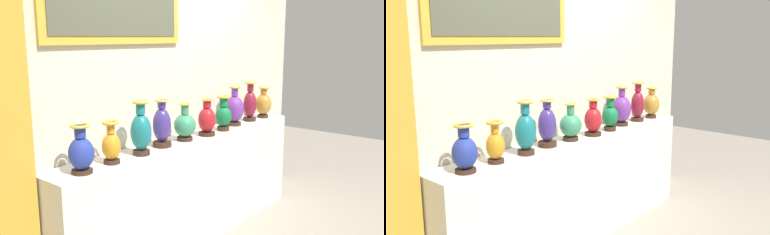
# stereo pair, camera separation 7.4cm
# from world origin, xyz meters

# --- Properties ---
(display_shelf) EXTENTS (2.87, 0.35, 0.97)m
(display_shelf) POSITION_xyz_m (0.00, 0.00, 0.49)
(display_shelf) COLOR silver
(display_shelf) RESTS_ON ground_plane
(back_wall) EXTENTS (4.12, 0.14, 2.80)m
(back_wall) POSITION_xyz_m (-0.02, 0.23, 1.42)
(back_wall) COLOR beige
(back_wall) RESTS_ON ground_plane
(curtain_gold) EXTENTS (0.38, 0.08, 2.46)m
(curtain_gold) POSITION_xyz_m (-1.64, 0.11, 1.23)
(curtain_gold) COLOR gold
(curtain_gold) RESTS_ON ground_plane
(vase_cobalt) EXTENTS (0.17, 0.17, 0.32)m
(vase_cobalt) POSITION_xyz_m (-1.20, -0.06, 1.11)
(vase_cobalt) COLOR #382319
(vase_cobalt) RESTS_ON display_shelf
(vase_amber) EXTENTS (0.13, 0.13, 0.30)m
(vase_amber) POSITION_xyz_m (-0.94, -0.04, 1.10)
(vase_amber) COLOR #382319
(vase_amber) RESTS_ON display_shelf
(vase_teal) EXTENTS (0.16, 0.16, 0.41)m
(vase_teal) POSITION_xyz_m (-0.66, -0.05, 1.15)
(vase_teal) COLOR #382319
(vase_teal) RESTS_ON display_shelf
(vase_indigo) EXTENTS (0.15, 0.15, 0.38)m
(vase_indigo) POSITION_xyz_m (-0.39, -0.01, 1.14)
(vase_indigo) COLOR #382319
(vase_indigo) RESTS_ON display_shelf
(vase_jade) EXTENTS (0.19, 0.19, 0.32)m
(vase_jade) POSITION_xyz_m (-0.12, -0.02, 1.10)
(vase_jade) COLOR #382319
(vase_jade) RESTS_ON display_shelf
(vase_crimson) EXTENTS (0.16, 0.16, 0.33)m
(vase_crimson) POSITION_xyz_m (0.14, -0.06, 1.12)
(vase_crimson) COLOR #382319
(vase_crimson) RESTS_ON display_shelf
(vase_emerald) EXTENTS (0.15, 0.15, 0.33)m
(vase_emerald) POSITION_xyz_m (0.40, -0.06, 1.12)
(vase_emerald) COLOR #382319
(vase_emerald) RESTS_ON display_shelf
(vase_violet) EXTENTS (0.19, 0.19, 0.39)m
(vase_violet) POSITION_xyz_m (0.66, -0.01, 1.14)
(vase_violet) COLOR #382319
(vase_violet) RESTS_ON display_shelf
(vase_burgundy) EXTENTS (0.14, 0.14, 0.41)m
(vase_burgundy) POSITION_xyz_m (0.95, -0.01, 1.15)
(vase_burgundy) COLOR #382319
(vase_burgundy) RESTS_ON display_shelf
(vase_ochre) EXTENTS (0.17, 0.17, 0.34)m
(vase_ochre) POSITION_xyz_m (1.20, -0.03, 1.13)
(vase_ochre) COLOR #382319
(vase_ochre) RESTS_ON display_shelf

